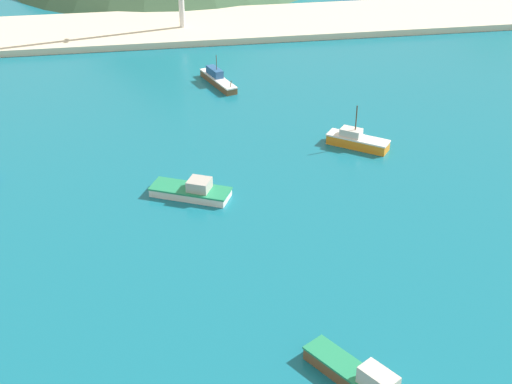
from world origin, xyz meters
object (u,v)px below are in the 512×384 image
at_px(fishing_boat_8, 357,141).
at_px(fishing_boat_9, 217,79).
at_px(fishing_boat_0, 366,382).
at_px(fishing_boat_7, 192,191).

height_order(fishing_boat_8, fishing_boat_9, fishing_boat_8).
xyz_separation_m(fishing_boat_0, fishing_boat_7, (-10.54, 32.36, -0.14)).
height_order(fishing_boat_7, fishing_boat_9, fishing_boat_9).
distance_m(fishing_boat_8, fishing_boat_9, 29.89).
distance_m(fishing_boat_0, fishing_boat_9, 67.45).
xyz_separation_m(fishing_boat_0, fishing_boat_8, (11.98, 41.69, 0.00)).
relative_size(fishing_boat_7, fishing_boat_8, 1.22).
height_order(fishing_boat_0, fishing_boat_9, fishing_boat_9).
bearing_deg(fishing_boat_7, fishing_boat_8, 22.51).
xyz_separation_m(fishing_boat_7, fishing_boat_9, (7.22, 35.01, 0.11)).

